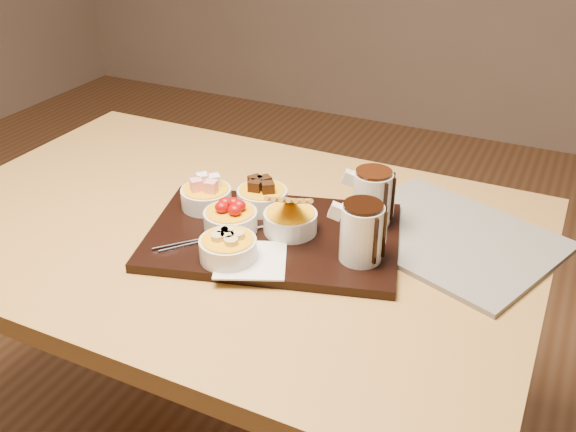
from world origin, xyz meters
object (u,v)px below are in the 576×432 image
at_px(bowl_strawberries, 231,221).
at_px(pitcher_dark_chocolate, 361,233).
at_px(dining_table, 226,266).
at_px(newspaper, 448,237).
at_px(pitcher_milk_chocolate, 372,198).
at_px(serving_board, 274,236).

height_order(bowl_strawberries, pitcher_dark_chocolate, pitcher_dark_chocolate).
xyz_separation_m(dining_table, pitcher_dark_chocolate, (0.29, -0.03, 0.17)).
xyz_separation_m(dining_table, newspaper, (0.41, 0.13, 0.10)).
relative_size(dining_table, pitcher_milk_chocolate, 11.80).
bearing_deg(pitcher_milk_chocolate, serving_board, -158.20).
distance_m(dining_table, bowl_strawberries, 0.15).
bearing_deg(dining_table, newspaper, 18.20).
distance_m(bowl_strawberries, newspaper, 0.41).
bearing_deg(newspaper, pitcher_dark_chocolate, -105.78).
height_order(dining_table, pitcher_milk_chocolate, pitcher_milk_chocolate).
bearing_deg(pitcher_dark_chocolate, serving_board, 160.02).
relative_size(bowl_strawberries, pitcher_dark_chocolate, 0.98).
height_order(bowl_strawberries, pitcher_milk_chocolate, pitcher_milk_chocolate).
distance_m(dining_table, pitcher_milk_chocolate, 0.33).
relative_size(serving_board, pitcher_milk_chocolate, 4.53).
xyz_separation_m(bowl_strawberries, pitcher_milk_chocolate, (0.22, 0.14, 0.03)).
relative_size(pitcher_milk_chocolate, newspaper, 0.27).
height_order(bowl_strawberries, newspaper, bowl_strawberries).
distance_m(pitcher_dark_chocolate, pitcher_milk_chocolate, 0.13).
distance_m(pitcher_milk_chocolate, newspaper, 0.16).
distance_m(dining_table, pitcher_dark_chocolate, 0.34).
bearing_deg(dining_table, bowl_strawberries, -44.15).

